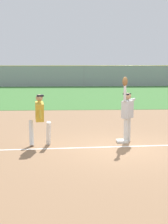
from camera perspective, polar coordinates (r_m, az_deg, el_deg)
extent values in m
plane|color=#936D4C|center=(12.09, 5.86, -5.59)|extent=(77.48, 77.48, 0.00)
cube|color=#3D7533|center=(28.79, 0.80, 2.68)|extent=(40.22, 16.58, 0.01)
cube|color=white|center=(12.08, -12.61, -5.75)|extent=(11.98, 0.91, 0.01)
cube|color=white|center=(12.92, 5.91, -4.49)|extent=(0.38, 0.38, 0.08)
cylinder|color=silver|center=(12.99, 6.89, -2.70)|extent=(0.21, 0.21, 0.85)
cylinder|color=silver|center=(12.82, 6.49, -2.85)|extent=(0.21, 0.21, 0.85)
cube|color=#B7B7B7|center=(12.78, 6.75, 0.42)|extent=(0.47, 0.51, 0.60)
sphere|color=tan|center=(12.73, 6.78, 2.45)|extent=(0.32, 0.32, 0.23)
cube|color=black|center=(12.73, 6.66, 2.79)|extent=(0.30, 0.29, 0.05)
cylinder|color=#B7B7B7|center=(12.52, 6.34, 3.06)|extent=(0.13, 0.13, 0.62)
cylinder|color=#B7B7B7|center=(12.94, 7.20, 1.85)|extent=(0.44, 0.55, 0.09)
ellipsoid|color=brown|center=(12.49, 6.37, 4.71)|extent=(0.28, 0.31, 0.32)
cylinder|color=white|center=(12.33, -5.51, -3.28)|extent=(0.21, 0.45, 0.85)
cylinder|color=white|center=(12.46, -8.14, -3.21)|extent=(0.21, 0.45, 0.85)
cube|color=gold|center=(12.27, -6.89, 0.07)|extent=(0.33, 0.55, 0.66)
sphere|color=tan|center=(12.21, -6.93, 2.19)|extent=(0.26, 0.26, 0.23)
cube|color=black|center=(12.20, -6.79, 2.54)|extent=(0.24, 0.23, 0.05)
cylinder|color=gold|center=(12.47, -6.96, 0.60)|extent=(0.14, 0.41, 0.58)
cylinder|color=gold|center=(12.04, -6.83, 0.31)|extent=(0.14, 0.41, 0.58)
sphere|color=white|center=(13.10, 6.44, 3.23)|extent=(0.07, 0.07, 0.07)
cube|color=#93999E|center=(36.97, 0.00, 5.55)|extent=(40.22, 0.06, 2.03)
cylinder|color=yellow|center=(36.93, 0.00, 7.17)|extent=(40.22, 0.06, 0.06)
cylinder|color=gray|center=(36.97, 0.00, 5.55)|extent=(0.08, 0.08, 2.03)
cylinder|color=black|center=(41.76, -12.61, 4.71)|extent=(0.60, 0.22, 0.60)
cube|color=white|center=(40.63, -5.32, 5.16)|extent=(4.58, 2.37, 0.55)
cube|color=#2D333D|center=(40.60, -5.33, 5.83)|extent=(2.38, 1.98, 0.40)
cylinder|color=black|center=(41.71, -3.40, 4.89)|extent=(0.62, 0.28, 0.60)
cylinder|color=black|center=(39.82, -3.13, 4.72)|extent=(0.62, 0.28, 0.60)
cylinder|color=black|center=(41.52, -7.40, 4.82)|extent=(0.62, 0.28, 0.60)
cylinder|color=black|center=(39.63, -7.32, 4.65)|extent=(0.62, 0.28, 0.60)
cube|color=tan|center=(40.21, 3.73, 5.15)|extent=(4.41, 1.93, 0.55)
cube|color=#2D333D|center=(40.18, 3.73, 5.82)|extent=(2.21, 1.76, 0.40)
cylinder|color=black|center=(41.34, 5.59, 4.84)|extent=(0.60, 0.22, 0.60)
cylinder|color=black|center=(39.47, 5.97, 4.66)|extent=(0.60, 0.22, 0.60)
cylinder|color=black|center=(41.05, 1.56, 4.85)|extent=(0.60, 0.22, 0.60)
cylinder|color=black|center=(39.15, 1.75, 4.67)|extent=(0.60, 0.22, 0.60)
cube|color=black|center=(41.72, 12.34, 5.09)|extent=(4.59, 2.38, 0.55)
cube|color=#2D333D|center=(41.70, 12.36, 5.74)|extent=(2.38, 1.98, 0.40)
cylinder|color=black|center=(42.49, 10.20, 4.84)|extent=(0.62, 0.29, 0.60)
cylinder|color=black|center=(40.60, 10.50, 4.67)|extent=(0.62, 0.29, 0.60)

